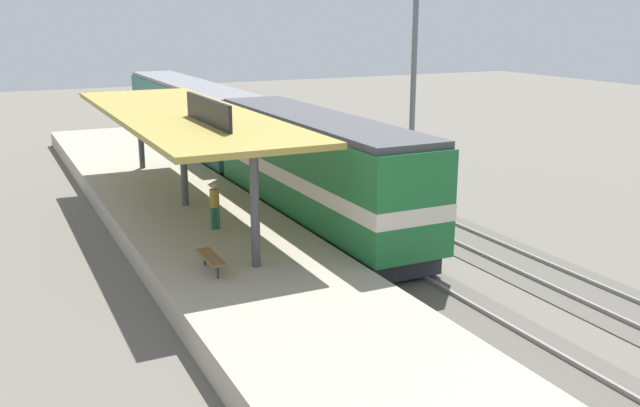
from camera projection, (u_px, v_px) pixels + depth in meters
ground_plane at (330, 208)px, 31.64m from camera, size 120.00×120.00×0.00m
track_near at (290, 212)px, 30.79m from camera, size 3.20×110.00×0.16m
track_far at (380, 200)px, 32.74m from camera, size 3.20×110.00×0.16m
platform at (186, 216)px, 28.74m from camera, size 6.00×44.00×0.90m
station_canopy at (182, 116)px, 27.60m from camera, size 5.20×18.00×4.70m
platform_bench at (211, 258)px, 21.07m from camera, size 0.44×1.70×0.50m
locomotive at (316, 171)px, 27.85m from camera, size 2.93×14.43×4.44m
passenger_carriage_single at (190, 116)px, 43.51m from camera, size 2.90×20.00×4.24m
light_mast at (416, 14)px, 34.01m from camera, size 1.10×1.10×11.70m
person_waiting at (215, 204)px, 25.15m from camera, size 0.34×0.34×1.71m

